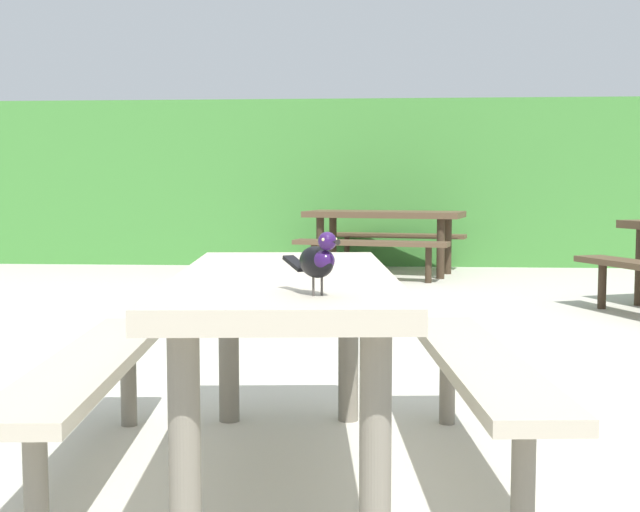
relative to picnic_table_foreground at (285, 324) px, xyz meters
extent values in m
plane|color=beige|center=(0.20, 0.15, -0.56)|extent=(60.00, 60.00, 0.00)
cube|color=#428438|center=(0.20, 8.76, 0.51)|extent=(28.00, 1.90, 2.13)
cube|color=#B2A893|center=(0.00, 0.00, 0.15)|extent=(0.92, 1.86, 0.07)
cylinder|color=slate|center=(-0.20, -0.72, -0.22)|extent=(0.09, 0.09, 0.67)
cylinder|color=slate|center=(0.33, -0.67, -0.22)|extent=(0.09, 0.09, 0.67)
cylinder|color=slate|center=(-0.33, 0.67, -0.22)|extent=(0.09, 0.09, 0.67)
cylinder|color=slate|center=(0.20, 0.72, -0.22)|extent=(0.09, 0.09, 0.67)
cube|color=#B2A893|center=(-0.70, -0.06, -0.14)|extent=(0.44, 1.73, 0.05)
cylinder|color=slate|center=(-0.64, -0.70, -0.36)|extent=(0.07, 0.07, 0.39)
cylinder|color=slate|center=(-0.76, 0.57, -0.36)|extent=(0.07, 0.07, 0.39)
cube|color=#B2A893|center=(0.70, 0.06, -0.14)|extent=(0.44, 1.73, 0.05)
cylinder|color=slate|center=(0.76, -0.57, -0.36)|extent=(0.07, 0.07, 0.39)
cylinder|color=slate|center=(0.64, 0.70, -0.36)|extent=(0.07, 0.07, 0.39)
ellipsoid|color=black|center=(0.16, -0.61, 0.28)|extent=(0.14, 0.16, 0.09)
ellipsoid|color=#2D144C|center=(0.18, -0.64, 0.29)|extent=(0.09, 0.09, 0.06)
sphere|color=#2D144C|center=(0.19, -0.66, 0.34)|extent=(0.05, 0.05, 0.05)
sphere|color=#EAE08C|center=(0.22, -0.66, 0.35)|extent=(0.01, 0.01, 0.01)
sphere|color=#EAE08C|center=(0.18, -0.68, 0.35)|extent=(0.01, 0.01, 0.01)
cone|color=black|center=(0.22, -0.69, 0.34)|extent=(0.03, 0.03, 0.02)
cube|color=black|center=(0.09, -0.51, 0.27)|extent=(0.09, 0.10, 0.04)
cylinder|color=#47423D|center=(0.17, -0.61, 0.21)|extent=(0.01, 0.01, 0.05)
cylinder|color=#47423D|center=(0.15, -0.62, 0.21)|extent=(0.01, 0.01, 0.05)
cube|color=brown|center=(0.39, 6.87, 0.15)|extent=(1.92, 1.14, 0.07)
cylinder|color=#382B1D|center=(1.01, 6.45, -0.22)|extent=(0.09, 0.09, 0.67)
cylinder|color=#382B1D|center=(1.13, 6.97, -0.22)|extent=(0.09, 0.09, 0.67)
cylinder|color=#382B1D|center=(-0.36, 6.77, -0.22)|extent=(0.09, 0.09, 0.67)
cylinder|color=#382B1D|center=(-0.24, 7.28, -0.22)|extent=(0.09, 0.09, 0.67)
cube|color=brown|center=(0.23, 6.19, -0.14)|extent=(1.73, 0.66, 0.05)
cylinder|color=#382B1D|center=(0.86, 6.04, -0.36)|extent=(0.07, 0.07, 0.39)
cylinder|color=#382B1D|center=(-0.39, 6.33, -0.36)|extent=(0.07, 0.07, 0.39)
cube|color=brown|center=(0.54, 7.55, -0.14)|extent=(1.73, 0.66, 0.05)
cylinder|color=#382B1D|center=(1.17, 7.41, -0.36)|extent=(0.07, 0.07, 0.39)
cylinder|color=#382B1D|center=(-0.08, 7.69, -0.36)|extent=(0.07, 0.07, 0.39)
cylinder|color=#382B1D|center=(2.60, 4.48, -0.22)|extent=(0.09, 0.09, 0.67)
cylinder|color=#382B1D|center=(2.22, 4.26, -0.36)|extent=(0.07, 0.07, 0.39)
camera|label=1|loc=(0.34, -2.98, 0.50)|focal=47.39mm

